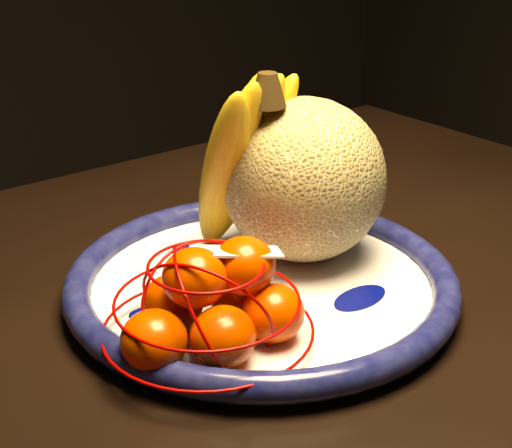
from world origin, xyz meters
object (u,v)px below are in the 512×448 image
fruit_bowl (261,283)px  mandarin_bag (213,305)px  cantaloupe (304,180)px  banana_bunch (236,157)px

fruit_bowl → mandarin_bag: 0.11m
mandarin_bag → cantaloupe: bearing=32.4°
fruit_bowl → banana_bunch: 0.12m
fruit_bowl → mandarin_bag: size_ratio=1.73×
fruit_bowl → banana_bunch: bearing=80.0°
cantaloupe → mandarin_bag: cantaloupe is taller
fruit_bowl → cantaloupe: bearing=25.4°
fruit_bowl → mandarin_bag: mandarin_bag is taller
banana_bunch → mandarin_bag: 0.18m
cantaloupe → mandarin_bag: (-0.15, -0.10, -0.05)m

